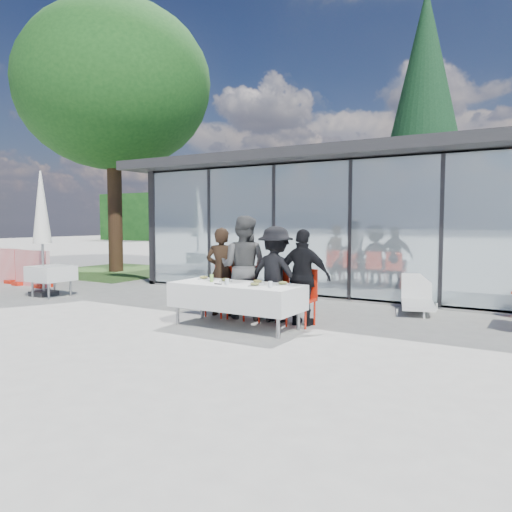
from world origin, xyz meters
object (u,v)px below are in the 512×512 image
(plate_extra, at_px, (255,285))
(market_umbrella, at_px, (42,215))
(diner_d, at_px, (303,277))
(plate_a, at_px, (204,278))
(diner_b, at_px, (244,267))
(plate_c, at_px, (258,282))
(lounger, at_px, (417,299))
(plate_b, at_px, (226,280))
(juice_bottle, at_px, (212,278))
(deciduous_tree, at_px, (113,87))
(folded_eyeglasses, at_px, (218,284))
(diner_a, at_px, (222,272))
(diner_chair_c, at_px, (275,292))
(diner_c, at_px, (276,274))
(diner_chair_d, at_px, (303,294))
(spare_table_left, at_px, (51,274))
(diner_chair_a, at_px, (221,287))
(plate_d, at_px, (283,284))
(diner_chair_b, at_px, (243,289))
(conifer_tree, at_px, (424,109))
(dining_table, at_px, (236,296))

(plate_extra, height_order, market_umbrella, market_umbrella)
(diner_d, xyz_separation_m, plate_a, (-1.72, -0.57, -0.06))
(diner_b, height_order, plate_c, diner_b)
(diner_d, distance_m, lounger, 2.79)
(plate_b, distance_m, juice_bottle, 0.25)
(plate_b, height_order, deciduous_tree, deciduous_tree)
(juice_bottle, height_order, folded_eyeglasses, juice_bottle)
(plate_c, bearing_deg, diner_a, 153.65)
(diner_chair_c, height_order, plate_b, diner_chair_c)
(diner_b, bearing_deg, diner_chair_c, 169.31)
(diner_c, bearing_deg, diner_chair_d, -177.35)
(diner_chair_c, relative_size, folded_eyeglasses, 6.96)
(folded_eyeglasses, height_order, spare_table_left, folded_eyeglasses)
(plate_b, bearing_deg, diner_chair_c, 46.28)
(diner_d, bearing_deg, diner_chair_a, -4.18)
(plate_b, height_order, plate_d, same)
(diner_chair_b, xyz_separation_m, conifer_tree, (0.47, 11.81, 5.45))
(plate_c, distance_m, lounger, 3.56)
(diner_b, height_order, diner_d, diner_b)
(conifer_tree, bearing_deg, lounger, -77.29)
(spare_table_left, bearing_deg, diner_chair_c, 1.66)
(diner_chair_c, distance_m, juice_bottle, 1.18)
(plate_a, height_order, plate_b, same)
(diner_b, relative_size, deciduous_tree, 0.20)
(diner_chair_d, height_order, plate_a, diner_chair_d)
(diner_d, height_order, lounger, diner_d)
(diner_chair_d, xyz_separation_m, plate_b, (-1.17, -0.65, 0.24))
(dining_table, xyz_separation_m, folded_eyeglasses, (-0.20, -0.25, 0.22))
(plate_extra, distance_m, market_umbrella, 6.57)
(plate_b, height_order, juice_bottle, juice_bottle)
(plate_c, bearing_deg, diner_d, 44.36)
(diner_chair_c, bearing_deg, diner_b, 179.29)
(diner_d, relative_size, folded_eyeglasses, 11.92)
(plate_d, bearing_deg, deciduous_tree, 150.97)
(plate_b, bearing_deg, folded_eyeglasses, -75.95)
(diner_a, xyz_separation_m, diner_d, (1.73, 0.00, -0.01))
(diner_b, bearing_deg, dining_table, 104.29)
(plate_c, distance_m, market_umbrella, 6.39)
(dining_table, height_order, folded_eyeglasses, folded_eyeglasses)
(dining_table, relative_size, diner_d, 1.35)
(diner_b, xyz_separation_m, juice_bottle, (-0.15, -0.79, -0.13))
(diner_chair_a, relative_size, plate_d, 4.21)
(diner_b, xyz_separation_m, diner_c, (0.68, 0.00, -0.10))
(diner_chair_a, bearing_deg, deciduous_tree, 149.07)
(diner_chair_a, relative_size, conifer_tree, 0.09)
(dining_table, xyz_separation_m, diner_a, (-0.84, 0.76, 0.30))
(deciduous_tree, relative_size, conifer_tree, 0.89)
(plate_a, height_order, juice_bottle, juice_bottle)
(plate_c, xyz_separation_m, spare_table_left, (-6.00, 0.38, -0.22))
(juice_bottle, bearing_deg, plate_a, 147.02)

